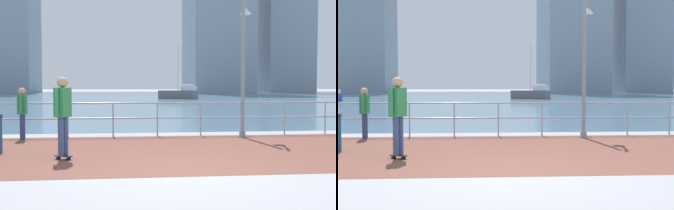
{
  "view_description": "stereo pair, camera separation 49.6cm",
  "coord_description": "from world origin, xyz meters",
  "views": [
    {
      "loc": [
        -1.07,
        -7.77,
        1.63
      ],
      "look_at": [
        0.11,
        3.22,
        1.1
      ],
      "focal_mm": 44.46,
      "sensor_mm": 36.0,
      "label": 1
    },
    {
      "loc": [
        -0.57,
        -7.81,
        1.63
      ],
      "look_at": [
        0.11,
        3.22,
        1.1
      ],
      "focal_mm": 44.46,
      "sensor_mm": 36.0,
      "label": 2
    }
  ],
  "objects": [
    {
      "name": "tower_beige",
      "position": [
        33.85,
        83.05,
        17.35
      ],
      "size": [
        10.08,
        16.44,
        36.36
      ],
      "color": "#8493A3",
      "rests_on": "ground"
    },
    {
      "name": "harbor_water",
      "position": [
        0.0,
        50.37,
        0.0
      ],
      "size": [
        180.0,
        88.0,
        0.0
      ],
      "primitive_type": "cube",
      "color": "slate",
      "rests_on": "ground"
    },
    {
      "name": "lamppost",
      "position": [
        2.67,
        4.93,
        2.65
      ],
      "size": [
        0.49,
        0.77,
        4.8
      ],
      "color": "gray",
      "rests_on": "ground"
    },
    {
      "name": "bystander",
      "position": [
        -4.09,
        5.02,
        0.9
      ],
      "size": [
        0.26,
        0.55,
        1.55
      ],
      "color": "navy",
      "rests_on": "ground"
    },
    {
      "name": "waterfront_railing",
      "position": [
        -0.0,
        5.37,
        0.75
      ],
      "size": [
        25.25,
        0.06,
        1.09
      ],
      "color": "#9EADB7",
      "rests_on": "ground"
    },
    {
      "name": "skateboarder",
      "position": [
        -2.38,
        1.42,
        1.09
      ],
      "size": [
        0.41,
        0.53,
        1.81
      ],
      "color": "black",
      "rests_on": "ground"
    },
    {
      "name": "brick_paving",
      "position": [
        0.0,
        2.42,
        0.0
      ],
      "size": [
        28.0,
        5.91,
        0.01
      ],
      "primitive_type": "cube",
      "color": "brown",
      "rests_on": "ground"
    },
    {
      "name": "sailboat_ivory",
      "position": [
        5.48,
        40.94,
        0.62
      ],
      "size": [
        4.62,
        3.78,
        6.48
      ],
      "color": "#595960",
      "rests_on": "ground"
    },
    {
      "name": "ground",
      "position": [
        0.0,
        40.0,
        0.0
      ],
      "size": [
        220.0,
        220.0,
        0.0
      ],
      "primitive_type": "plane",
      "color": "#9E9EA3"
    }
  ]
}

